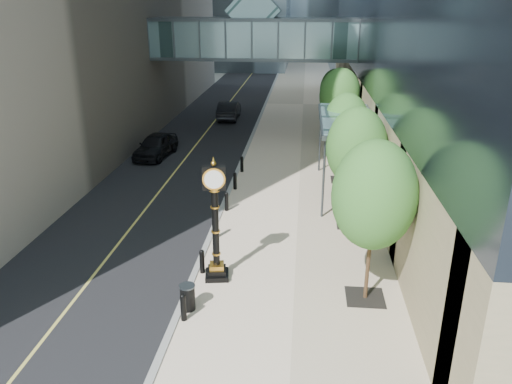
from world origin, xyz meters
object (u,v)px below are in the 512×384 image
Objects in this scene: pedestrian at (357,194)px; trash_bin at (188,298)px; car_near at (156,145)px; car_far at (229,110)px; street_clock at (216,229)px.

trash_bin is at bearing 50.09° from pedestrian.
car_far is (3.29, 12.57, 0.01)m from car_near.
car_near is at bearing 105.30° from street_clock.
street_clock is at bearing -59.63° from car_near.
car_far is (-9.81, 21.08, -0.13)m from pedestrian.
car_near is 13.00m from car_far.
trash_bin is 0.50× the size of pedestrian.
car_near is at bearing 109.44° from trash_bin.
car_far is (-3.13, 30.77, 0.32)m from trash_bin.
street_clock reaches higher than pedestrian.
street_clock is at bearing 74.03° from trash_bin.
trash_bin is at bearing -114.57° from street_clock.
pedestrian reaches higher than trash_bin.
trash_bin is (-0.64, -2.25, -1.63)m from street_clock.
car_far reaches higher than trash_bin.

